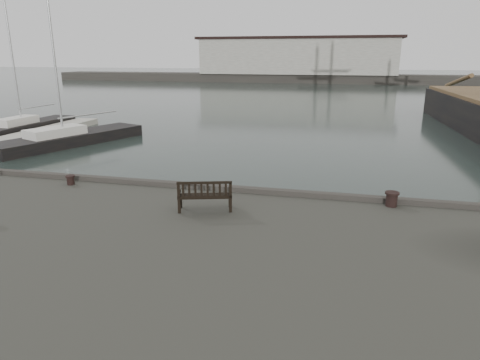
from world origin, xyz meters
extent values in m
plane|color=black|center=(0.00, 0.00, 0.00)|extent=(400.00, 400.00, 0.00)
cube|color=#383530|center=(0.00, 92.00, 1.00)|extent=(140.00, 8.00, 2.00)
cube|color=beige|center=(-8.00, 92.00, 6.00)|extent=(46.00, 9.00, 8.00)
cube|color=black|center=(-8.00, 92.00, 10.30)|extent=(48.00, 9.50, 0.60)
cube|color=black|center=(-0.22, -2.27, 2.03)|extent=(1.80, 1.05, 0.04)
cube|color=black|center=(-0.14, -2.51, 2.28)|extent=(1.65, 0.55, 0.51)
cube|color=black|center=(-0.22, -2.27, 1.79)|extent=(1.67, 0.94, 0.47)
cylinder|color=black|center=(-6.08, -0.82, 1.74)|extent=(0.36, 0.36, 0.36)
cylinder|color=black|center=(5.59, -0.50, 1.80)|extent=(0.59, 0.59, 0.48)
cube|color=black|center=(-22.32, 16.42, 0.10)|extent=(2.58, 10.29, 1.40)
cube|color=silver|center=(-22.32, 16.42, 1.10)|extent=(1.59, 3.62, 0.60)
cylinder|color=#B2B5B7|center=(-22.32, 16.42, 6.84)|extent=(0.16, 0.16, 12.08)
cube|color=black|center=(-15.53, 12.71, 0.10)|extent=(6.67, 11.60, 1.40)
cube|color=silver|center=(-15.53, 12.71, 1.10)|extent=(3.12, 4.37, 0.60)
cylinder|color=#B2B5B7|center=(-15.53, 12.71, 7.63)|extent=(0.16, 0.16, 13.66)
camera|label=1|loc=(3.89, -14.48, 6.30)|focal=32.00mm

